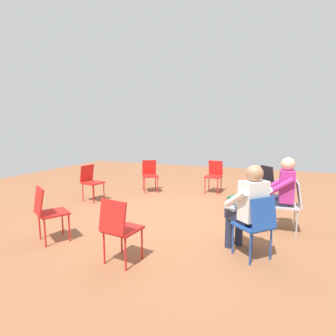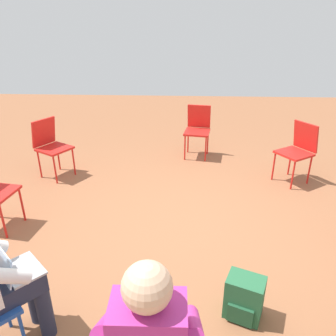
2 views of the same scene
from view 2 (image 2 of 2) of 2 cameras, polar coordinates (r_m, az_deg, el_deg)
The scene contains 5 objects.
ground_plane at distance 3.62m, azimuth 0.66°, elevation -11.59°, with size 14.00×14.00×0.00m, color brown.
chair_northeast at distance 4.89m, azimuth 21.72°, elevation 3.20°, with size 0.58×0.57×0.85m.
chair_northwest at distance 5.01m, azimuth -19.76°, elevation 3.99°, with size 0.57×0.56×0.85m.
chair_north at distance 5.48m, azimuth 5.20°, elevation 7.07°, with size 0.46×0.49×0.85m.
backpack_near_laptop_user at distance 2.79m, azimuth 13.10°, elevation -21.40°, with size 0.33×0.31×0.36m.
Camera 2 is at (0.10, -2.92, 2.14)m, focal length 35.00 mm.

